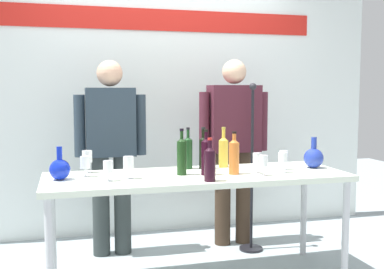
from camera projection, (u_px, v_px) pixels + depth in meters
The scene contains 22 objects.
back_wall at pixel (160, 76), 4.53m from camera, with size 4.33×0.11×3.00m.
display_table at pixel (197, 183), 3.32m from camera, with size 2.12×0.71×0.78m.
decanter_blue_left at pixel (60, 169), 3.09m from camera, with size 0.14×0.14×0.22m.
decanter_blue_right at pixel (314, 157), 3.57m from camera, with size 0.15×0.15×0.24m.
presenter_left at pixel (111, 145), 3.86m from camera, with size 0.58×0.22×1.61m.
presenter_right at pixel (234, 139), 4.14m from camera, with size 0.63×0.22×1.63m.
wine_bottle_0 at pixel (203, 151), 3.53m from camera, with size 0.06×0.06×0.31m.
wine_bottle_1 at pixel (210, 163), 3.04m from camera, with size 0.07×0.07×0.28m.
wine_bottle_2 at pixel (223, 151), 3.60m from camera, with size 0.07×0.07×0.31m.
wine_bottle_3 at pixel (188, 152), 3.52m from camera, with size 0.07×0.07×0.31m.
wine_bottle_4 at pixel (234, 155), 3.30m from camera, with size 0.07×0.07×0.30m.
wine_bottle_5 at pixel (206, 155), 3.27m from camera, with size 0.07×0.07×0.32m.
wine_bottle_6 at pixel (182, 155), 3.27m from camera, with size 0.07×0.07×0.32m.
wine_glass_left_0 at pixel (87, 157), 3.36m from camera, with size 0.07×0.07×0.16m.
wine_glass_left_1 at pixel (108, 167), 3.04m from camera, with size 0.06×0.06×0.14m.
wine_glass_left_2 at pixel (85, 163), 3.20m from camera, with size 0.07×0.07×0.14m.
wine_glass_left_3 at pixel (128, 163), 3.13m from camera, with size 0.07×0.07×0.15m.
wine_glass_right_0 at pixel (263, 161), 3.25m from camera, with size 0.06×0.06×0.14m.
wine_glass_right_1 at pixel (283, 156), 3.49m from camera, with size 0.07×0.07×0.14m.
wine_glass_right_2 at pixel (283, 158), 3.37m from camera, with size 0.07×0.07×0.15m.
wine_glass_right_3 at pixel (257, 159), 3.34m from camera, with size 0.06×0.06×0.15m.
microphone_stand at pixel (252, 196), 4.00m from camera, with size 0.20×0.20×1.43m.
Camera 1 is at (-0.88, -3.15, 1.37)m, focal length 44.00 mm.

